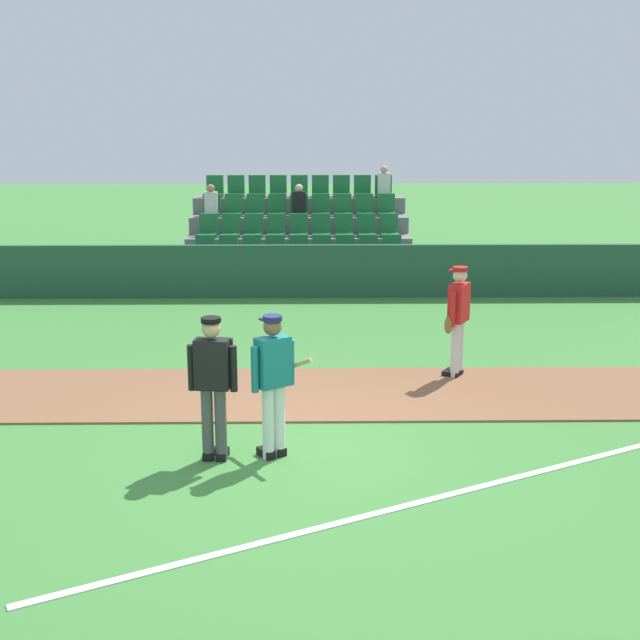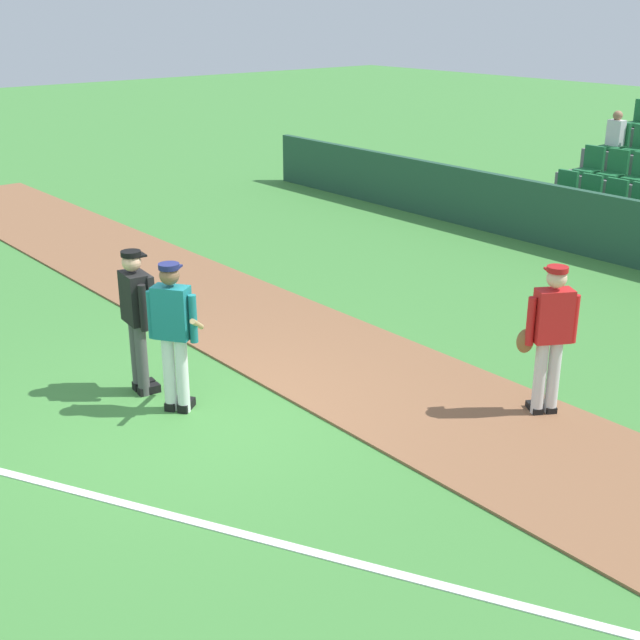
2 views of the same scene
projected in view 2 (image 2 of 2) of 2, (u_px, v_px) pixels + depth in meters
The scene contains 7 objects.
ground_plane at pixel (192, 415), 9.62m from camera, with size 80.00×80.00×0.00m, color #42843A.
infield_dirt_path at pixel (342, 363), 10.98m from camera, with size 28.00×2.41×0.03m, color brown.
foul_line_chalk at pixel (328, 556), 7.16m from camera, with size 12.00×0.10×0.01m, color white.
dugout_fence at pixel (633, 234), 14.81m from camera, with size 20.00×0.16×1.18m, color #234C38.
batter_teal_jersey at pixel (174, 332), 9.39m from camera, with size 0.73×0.70×1.76m.
umpire_home_plate at pixel (137, 314), 9.85m from camera, with size 0.59×0.34×1.76m.
runner_red_jersey at pixel (549, 336), 9.29m from camera, with size 0.48×0.58×1.76m.
Camera 2 is at (7.56, -4.38, 4.41)m, focal length 47.54 mm.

